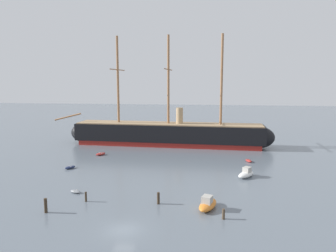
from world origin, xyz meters
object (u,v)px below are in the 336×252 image
motorboat_mid_right (246,174)px  mooring_piling_left_pair (223,214)px  dinghy_alongside_bow (101,154)px  dinghy_mid_left (70,167)px  tall_ship (168,134)px  mooring_piling_right_pair (86,197)px  motorboat_foreground_right (208,204)px  mooring_piling_midwater (158,198)px  dinghy_foreground_left (76,192)px  mooring_piling_nearest (46,206)px  dinghy_distant_centre (183,137)px  dinghy_alongside_stern (249,161)px

motorboat_mid_right → mooring_piling_left_pair: (-5.09, -18.91, 0.03)m
motorboat_mid_right → dinghy_alongside_bow: (-32.94, 13.58, -0.36)m
dinghy_mid_left → motorboat_mid_right: 35.29m
tall_ship → dinghy_alongside_bow: bearing=-136.6°
motorboat_mid_right → mooring_piling_right_pair: bearing=-148.7°
motorboat_foreground_right → motorboat_mid_right: size_ratio=1.09×
motorboat_mid_right → mooring_piling_left_pair: motorboat_mid_right is taller
tall_ship → mooring_piling_midwater: bearing=-84.9°
dinghy_mid_left → tall_ship: bearing=56.8°
motorboat_foreground_right → motorboat_mid_right: motorboat_foreground_right is taller
motorboat_mid_right → dinghy_alongside_bow: motorboat_mid_right is taller
mooring_piling_left_pair → mooring_piling_midwater: mooring_piling_midwater is taller
dinghy_foreground_left → mooring_piling_nearest: (-0.88, -7.85, 0.78)m
mooring_piling_right_pair → mooring_piling_midwater: bearing=2.4°
tall_ship → dinghy_foreground_left: bearing=-104.4°
motorboat_mid_right → mooring_piling_nearest: 35.32m
motorboat_foreground_right → mooring_piling_right_pair: size_ratio=3.44×
dinghy_distant_centre → mooring_piling_left_pair: size_ratio=2.13×
dinghy_alongside_bow → mooring_piling_right_pair: 29.93m
dinghy_distant_centre → mooring_piling_midwater: (0.73, -54.61, 0.55)m
dinghy_foreground_left → dinghy_alongside_stern: dinghy_alongside_stern is taller
dinghy_foreground_left → dinghy_alongside_bow: (-4.62, 25.60, 0.08)m
dinghy_foreground_left → mooring_piling_left_pair: mooring_piling_left_pair is taller
motorboat_mid_right → mooring_piling_midwater: (-14.34, -14.88, 0.21)m
mooring_piling_right_pair → mooring_piling_nearest: bearing=-131.1°
dinghy_distant_centre → motorboat_mid_right: bearing=-69.2°
mooring_piling_left_pair → motorboat_mid_right: bearing=74.9°
dinghy_distant_centre → mooring_piling_midwater: 54.61m
dinghy_alongside_stern → mooring_piling_left_pair: 31.31m
dinghy_foreground_left → dinghy_mid_left: 15.12m
motorboat_foreground_right → mooring_piling_left_pair: bearing=-56.3°
motorboat_foreground_right → dinghy_mid_left: (-28.12, 17.25, -0.43)m
tall_ship → mooring_piling_midwater: tall_ship is taller
dinghy_distant_centre → mooring_piling_left_pair: mooring_piling_left_pair is taller
dinghy_alongside_bow → dinghy_foreground_left: bearing=-79.8°
dinghy_foreground_left → dinghy_alongside_bow: dinghy_alongside_bow is taller
mooring_piling_nearest → mooring_piling_left_pair: bearing=2.3°
mooring_piling_left_pair → dinghy_foreground_left: bearing=163.5°
dinghy_distant_centre → mooring_piling_midwater: mooring_piling_midwater is taller
mooring_piling_right_pair → mooring_piling_midwater: size_ratio=0.86×
dinghy_mid_left → mooring_piling_right_pair: 19.53m
dinghy_mid_left → dinghy_distant_centre: bearing=62.2°
motorboat_mid_right → dinghy_alongside_stern: motorboat_mid_right is taller
tall_ship → mooring_piling_left_pair: bearing=-74.3°
motorboat_mid_right → dinghy_foreground_left: bearing=-157.0°
motorboat_mid_right → dinghy_distant_centre: (-15.07, 39.73, -0.34)m
dinghy_mid_left → dinghy_alongside_stern: size_ratio=1.00×
dinghy_foreground_left → motorboat_mid_right: bearing=23.0°
tall_ship → dinghy_alongside_stern: size_ratio=25.27×
motorboat_foreground_right → dinghy_alongside_bow: motorboat_foreground_right is taller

